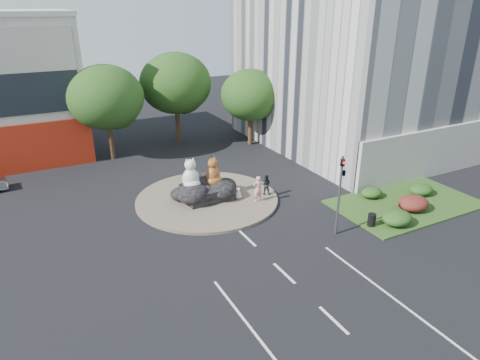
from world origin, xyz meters
The scene contains 20 objects.
ground centered at (0.00, 0.00, 0.00)m, with size 120.00×120.00×0.00m, color black.
roundabout_island centered at (0.00, 10.00, 0.10)m, with size 10.00×10.00×0.20m, color brown.
rock_plinth centered at (0.00, 10.00, 0.65)m, with size 3.20×2.60×0.90m, color black, non-canonical shape.
grass_verge centered at (12.00, 3.00, 0.06)m, with size 10.00×6.00×0.12m, color #294617.
tree_left centered at (-3.93, 22.06, 5.25)m, with size 6.46×6.46×8.27m.
tree_mid centered at (3.07, 24.06, 5.56)m, with size 6.84×6.84×8.76m.
tree_right centered at (9.07, 20.06, 4.63)m, with size 5.70×5.70×7.30m.
hedge_near_green centered at (9.00, 1.00, 0.57)m, with size 2.00×1.60×0.90m, color #183B12.
hedge_red centered at (11.50, 2.00, 0.61)m, with size 2.20×1.76×0.99m, color #532616.
hedge_mid_green centered at (14.00, 3.50, 0.53)m, with size 1.80×1.44×0.81m, color #183B12.
hedge_back_green centered at (10.50, 4.80, 0.48)m, with size 1.60×1.28×0.72m, color #183B12.
traffic_light centered at (5.10, 2.00, 3.62)m, with size 0.44×1.24×5.00m.
street_lamp centered at (12.82, 8.00, 4.55)m, with size 2.34×0.22×8.06m.
cat_white centered at (-1.13, 10.07, 2.23)m, with size 1.35×1.17×2.26m, color silver, non-canonical shape.
cat_tabby centered at (0.53, 10.04, 2.13)m, with size 1.23×1.07×2.06m, color #C37328, non-canonical shape.
kitten_calico centered at (-1.38, 9.17, 0.69)m, with size 0.58×0.51×0.97m, color silver, non-canonical shape.
kitten_white centered at (1.93, 8.91, 0.61)m, with size 0.50×0.43×0.83m, color beige, non-canonical shape.
pedestrian_pink centered at (2.91, 7.88, 1.13)m, with size 0.68×0.44×1.85m, color pink.
pedestrian_dark centered at (4.00, 8.62, 0.95)m, with size 0.73×0.57×1.50m, color black.
litter_bin centered at (7.50, 1.63, 0.52)m, with size 0.50×0.50×0.80m, color black.
Camera 1 is at (-10.65, -15.42, 13.01)m, focal length 32.00 mm.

